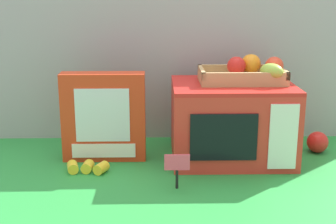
{
  "coord_description": "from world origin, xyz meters",
  "views": [
    {
      "loc": [
        -0.05,
        -1.4,
        0.54
      ],
      "look_at": [
        -0.01,
        0.04,
        0.16
      ],
      "focal_mm": 49.9,
      "sensor_mm": 36.0,
      "label": 1
    }
  ],
  "objects_px": {
    "loose_toy_banana": "(87,167)",
    "toy_microwave": "(232,121)",
    "loose_toy_apple": "(317,142)",
    "food_groups_crate": "(248,73)",
    "cookie_set_box": "(104,117)",
    "price_sign": "(177,166)"
  },
  "relations": [
    {
      "from": "food_groups_crate",
      "to": "cookie_set_box",
      "type": "height_order",
      "value": "food_groups_crate"
    },
    {
      "from": "toy_microwave",
      "to": "loose_toy_apple",
      "type": "distance_m",
      "value": 0.32
    },
    {
      "from": "cookie_set_box",
      "to": "price_sign",
      "type": "relative_size",
      "value": 2.83
    },
    {
      "from": "price_sign",
      "to": "loose_toy_banana",
      "type": "bearing_deg",
      "value": 155.21
    },
    {
      "from": "toy_microwave",
      "to": "loose_toy_banana",
      "type": "height_order",
      "value": "toy_microwave"
    },
    {
      "from": "toy_microwave",
      "to": "loose_toy_banana",
      "type": "relative_size",
      "value": 2.87
    },
    {
      "from": "food_groups_crate",
      "to": "loose_toy_apple",
      "type": "distance_m",
      "value": 0.35
    },
    {
      "from": "toy_microwave",
      "to": "loose_toy_apple",
      "type": "height_order",
      "value": "toy_microwave"
    },
    {
      "from": "toy_microwave",
      "to": "price_sign",
      "type": "bearing_deg",
      "value": -127.85
    },
    {
      "from": "cookie_set_box",
      "to": "loose_toy_banana",
      "type": "xyz_separation_m",
      "value": [
        -0.04,
        -0.12,
        -0.13
      ]
    },
    {
      "from": "loose_toy_banana",
      "to": "food_groups_crate",
      "type": "bearing_deg",
      "value": 15.56
    },
    {
      "from": "toy_microwave",
      "to": "loose_toy_apple",
      "type": "xyz_separation_m",
      "value": [
        0.3,
        0.04,
        -0.09
      ]
    },
    {
      "from": "loose_toy_banana",
      "to": "price_sign",
      "type": "bearing_deg",
      "value": -24.79
    },
    {
      "from": "loose_toy_apple",
      "to": "loose_toy_banana",
      "type": "bearing_deg",
      "value": -167.92
    },
    {
      "from": "cookie_set_box",
      "to": "loose_toy_apple",
      "type": "xyz_separation_m",
      "value": [
        0.71,
        0.05,
        -0.11
      ]
    },
    {
      "from": "price_sign",
      "to": "loose_toy_apple",
      "type": "xyz_separation_m",
      "value": [
        0.49,
        0.28,
        -0.03
      ]
    },
    {
      "from": "food_groups_crate",
      "to": "loose_toy_banana",
      "type": "relative_size",
      "value": 2.03
    },
    {
      "from": "cookie_set_box",
      "to": "toy_microwave",
      "type": "bearing_deg",
      "value": 0.09
    },
    {
      "from": "food_groups_crate",
      "to": "cookie_set_box",
      "type": "relative_size",
      "value": 0.95
    },
    {
      "from": "loose_toy_apple",
      "to": "toy_microwave",
      "type": "bearing_deg",
      "value": -171.5
    },
    {
      "from": "toy_microwave",
      "to": "price_sign",
      "type": "height_order",
      "value": "toy_microwave"
    },
    {
      "from": "loose_toy_banana",
      "to": "toy_microwave",
      "type": "bearing_deg",
      "value": 14.41
    }
  ]
}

